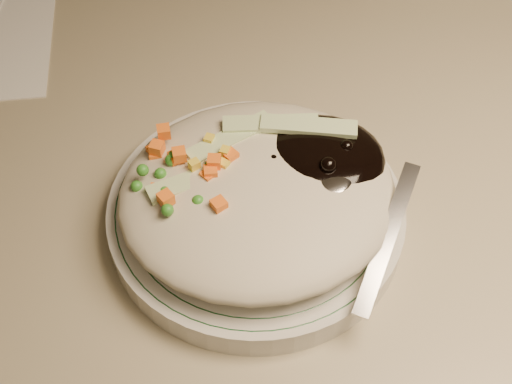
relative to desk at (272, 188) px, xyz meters
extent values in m
cube|color=gray|center=(0.00, 0.00, 0.18)|extent=(1.40, 0.70, 0.04)
cylinder|color=silver|center=(-0.06, -0.19, 0.21)|extent=(0.21, 0.21, 0.02)
torus|color=#144723|center=(-0.06, -0.19, 0.22)|extent=(0.20, 0.20, 0.00)
torus|color=#144723|center=(-0.06, -0.19, 0.22)|extent=(0.18, 0.18, 0.00)
ellipsoid|color=#B3AB91|center=(-0.06, -0.19, 0.24)|extent=(0.19, 0.18, 0.04)
ellipsoid|color=black|center=(-0.02, -0.18, 0.25)|extent=(0.10, 0.09, 0.03)
ellipsoid|color=orange|center=(-0.11, -0.17, 0.24)|extent=(0.08, 0.08, 0.02)
sphere|color=black|center=(-0.05, -0.18, 0.25)|extent=(0.01, 0.01, 0.01)
sphere|color=black|center=(-0.02, -0.17, 0.25)|extent=(0.01, 0.01, 0.01)
sphere|color=black|center=(0.00, -0.18, 0.26)|extent=(0.01, 0.01, 0.01)
sphere|color=black|center=(0.00, -0.17, 0.25)|extent=(0.01, 0.01, 0.01)
sphere|color=black|center=(-0.01, -0.19, 0.26)|extent=(0.01, 0.01, 0.01)
sphere|color=black|center=(-0.02, -0.18, 0.25)|extent=(0.01, 0.01, 0.01)
sphere|color=black|center=(-0.01, -0.17, 0.25)|extent=(0.01, 0.01, 0.01)
cube|color=orange|center=(-0.11, -0.16, 0.26)|extent=(0.01, 0.01, 0.01)
cube|color=orange|center=(-0.09, -0.19, 0.25)|extent=(0.01, 0.01, 0.01)
cube|color=orange|center=(-0.12, -0.15, 0.26)|extent=(0.01, 0.01, 0.01)
cube|color=orange|center=(-0.09, -0.18, 0.26)|extent=(0.01, 0.01, 0.01)
cube|color=orange|center=(-0.09, -0.18, 0.26)|extent=(0.01, 0.01, 0.01)
cube|color=orange|center=(-0.13, -0.15, 0.25)|extent=(0.01, 0.01, 0.01)
cube|color=orange|center=(-0.11, -0.16, 0.26)|extent=(0.01, 0.01, 0.01)
cube|color=orange|center=(-0.09, -0.18, 0.26)|extent=(0.01, 0.01, 0.01)
cube|color=orange|center=(-0.08, -0.17, 0.26)|extent=(0.01, 0.01, 0.01)
cube|color=orange|center=(-0.12, -0.14, 0.26)|extent=(0.01, 0.01, 0.01)
cube|color=orange|center=(-0.12, -0.20, 0.26)|extent=(0.01, 0.01, 0.01)
cube|color=orange|center=(-0.09, -0.21, 0.26)|extent=(0.01, 0.01, 0.01)
cube|color=orange|center=(-0.13, -0.18, 0.25)|extent=(0.01, 0.01, 0.01)
cube|color=orange|center=(-0.12, -0.15, 0.25)|extent=(0.01, 0.01, 0.01)
sphere|color=#388C28|center=(-0.09, -0.17, 0.25)|extent=(0.01, 0.01, 0.01)
sphere|color=#388C28|center=(-0.12, -0.21, 0.26)|extent=(0.01, 0.01, 0.01)
sphere|color=#388C28|center=(-0.12, -0.17, 0.26)|extent=(0.01, 0.01, 0.01)
sphere|color=#388C28|center=(-0.14, -0.17, 0.26)|extent=(0.01, 0.01, 0.01)
sphere|color=#388C28|center=(-0.10, -0.17, 0.25)|extent=(0.01, 0.01, 0.01)
sphere|color=#388C28|center=(-0.09, -0.20, 0.25)|extent=(0.01, 0.01, 0.01)
sphere|color=#388C28|center=(-0.11, -0.18, 0.25)|extent=(0.01, 0.01, 0.01)
sphere|color=#388C28|center=(-0.11, -0.19, 0.25)|extent=(0.01, 0.01, 0.01)
sphere|color=#388C28|center=(-0.14, -0.18, 0.25)|extent=(0.01, 0.01, 0.01)
sphere|color=#388C28|center=(-0.11, -0.16, 0.26)|extent=(0.01, 0.01, 0.01)
sphere|color=#388C28|center=(-0.12, -0.16, 0.26)|extent=(0.01, 0.01, 0.01)
sphere|color=#388C28|center=(-0.12, -0.19, 0.25)|extent=(0.01, 0.01, 0.01)
sphere|color=#388C28|center=(-0.10, -0.20, 0.26)|extent=(0.01, 0.01, 0.01)
sphere|color=#388C28|center=(-0.07, -0.15, 0.25)|extent=(0.01, 0.01, 0.01)
cube|color=yellow|center=(-0.10, -0.17, 0.25)|extent=(0.01, 0.01, 0.01)
cube|color=yellow|center=(-0.08, -0.18, 0.26)|extent=(0.01, 0.01, 0.01)
cube|color=yellow|center=(-0.11, -0.16, 0.25)|extent=(0.01, 0.01, 0.01)
cube|color=yellow|center=(-0.10, -0.17, 0.26)|extent=(0.01, 0.01, 0.01)
cube|color=yellow|center=(-0.11, -0.18, 0.25)|extent=(0.01, 0.01, 0.01)
cube|color=yellow|center=(-0.08, -0.17, 0.26)|extent=(0.01, 0.01, 0.01)
cube|color=yellow|center=(-0.09, -0.15, 0.26)|extent=(0.01, 0.01, 0.01)
cube|color=yellow|center=(-0.10, -0.18, 0.25)|extent=(0.01, 0.01, 0.01)
cube|color=#B2D18C|center=(-0.07, -0.15, 0.26)|extent=(0.07, 0.04, 0.00)
cube|color=#B2D18C|center=(-0.04, -0.15, 0.26)|extent=(0.07, 0.03, 0.00)
cube|color=#B2D18C|center=(-0.10, -0.18, 0.26)|extent=(0.07, 0.03, 0.00)
cube|color=#B2D18C|center=(-0.02, -0.16, 0.26)|extent=(0.07, 0.04, 0.00)
cube|color=#B2D18C|center=(-0.06, -0.20, 0.25)|extent=(0.07, 0.03, 0.00)
ellipsoid|color=silver|center=(-0.01, -0.20, 0.25)|extent=(0.06, 0.06, 0.01)
cube|color=silver|center=(0.01, -0.25, 0.24)|extent=(0.07, 0.10, 0.03)
camera|label=1|loc=(-0.13, -0.49, 0.62)|focal=50.00mm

